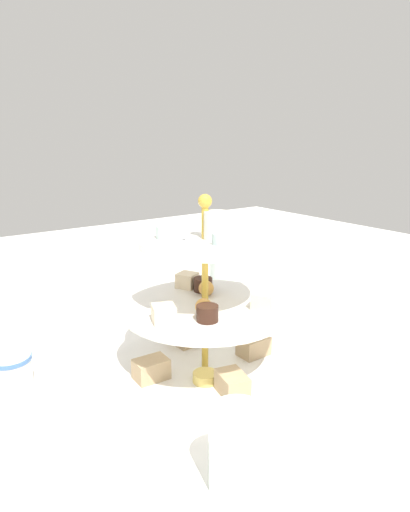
{
  "coord_description": "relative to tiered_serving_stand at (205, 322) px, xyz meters",
  "views": [
    {
      "loc": [
        0.51,
        -0.37,
        0.35
      ],
      "look_at": [
        0.0,
        0.0,
        0.18
      ],
      "focal_mm": 32.08,
      "sensor_mm": 36.0,
      "label": 1
    }
  ],
  "objects": [
    {
      "name": "water_glass_tall_right",
      "position": [
        -0.19,
        0.19,
        -0.02
      ],
      "size": [
        0.07,
        0.07,
        0.12
      ],
      "primitive_type": "cylinder",
      "color": "silver",
      "rests_on": "ground_plane"
    },
    {
      "name": "butter_knife_left",
      "position": [
        0.18,
        0.26,
        -0.08
      ],
      "size": [
        0.16,
        0.09,
        0.0
      ],
      "primitive_type": "cube",
      "rotation": [
        0.0,
        0.0,
        2.66
      ],
      "color": "silver",
      "rests_on": "ground_plane"
    },
    {
      "name": "ground_plane",
      "position": [
        -0.0,
        0.0,
        -0.08
      ],
      "size": [
        2.4,
        2.4,
        0.0
      ],
      "primitive_type": "plane",
      "color": "white"
    },
    {
      "name": "teacup_with_saucer",
      "position": [
        -0.13,
        -0.25,
        -0.06
      ],
      "size": [
        0.09,
        0.09,
        0.05
      ],
      "color": "white",
      "rests_on": "ground_plane"
    },
    {
      "name": "tiered_serving_stand",
      "position": [
        0.0,
        0.0,
        0.0
      ],
      "size": [
        0.3,
        0.3,
        0.27
      ],
      "color": "white",
      "rests_on": "ground_plane"
    },
    {
      "name": "water_glass_short_left",
      "position": [
        0.02,
        -0.27,
        -0.05
      ],
      "size": [
        0.06,
        0.06,
        0.07
      ],
      "primitive_type": "cylinder",
      "color": "silver",
      "rests_on": "ground_plane"
    },
    {
      "name": "butter_knife_right",
      "position": [
        -0.3,
        -0.1,
        -0.08
      ],
      "size": [
        0.04,
        0.17,
        0.0
      ],
      "primitive_type": "cube",
      "rotation": [
        0.0,
        0.0,
        4.88
      ],
      "color": "silver",
      "rests_on": "ground_plane"
    },
    {
      "name": "water_glass_mid_back",
      "position": [
        0.21,
        -0.11,
        -0.04
      ],
      "size": [
        0.06,
        0.06,
        0.09
      ],
      "primitive_type": "cylinder",
      "color": "silver",
      "rests_on": "ground_plane"
    }
  ]
}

